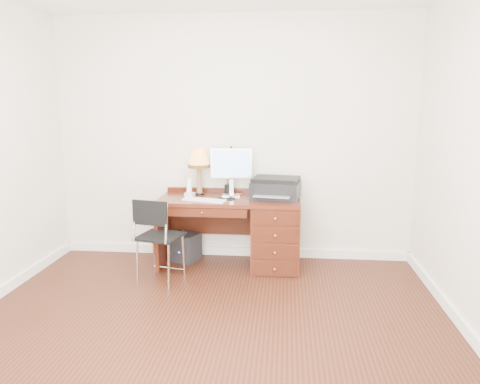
# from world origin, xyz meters

# --- Properties ---
(ground) EXTENTS (4.00, 4.00, 0.00)m
(ground) POSITION_xyz_m (0.00, 0.00, 0.00)
(ground) COLOR black
(ground) RESTS_ON ground
(room_shell) EXTENTS (4.00, 4.00, 4.00)m
(room_shell) POSITION_xyz_m (0.00, 0.63, 0.05)
(room_shell) COLOR silver
(room_shell) RESTS_ON ground
(desk) EXTENTS (1.50, 0.67, 0.75)m
(desk) POSITION_xyz_m (0.32, 1.40, 0.41)
(desk) COLOR #521F11
(desk) RESTS_ON ground
(monitor) EXTENTS (0.45, 0.17, 0.52)m
(monitor) POSITION_xyz_m (0.01, 1.56, 1.08)
(monitor) COLOR silver
(monitor) RESTS_ON desk
(keyboard) EXTENTS (0.48, 0.24, 0.02)m
(keyboard) POSITION_xyz_m (-0.24, 1.24, 0.76)
(keyboard) COLOR white
(keyboard) RESTS_ON desk
(mouse_pad) EXTENTS (0.20, 0.20, 0.04)m
(mouse_pad) POSITION_xyz_m (-0.03, 1.35, 0.76)
(mouse_pad) COLOR black
(mouse_pad) RESTS_ON desk
(printer) EXTENTS (0.55, 0.46, 0.22)m
(printer) POSITION_xyz_m (0.49, 1.47, 0.86)
(printer) COLOR black
(printer) RESTS_ON desk
(leg_lamp) EXTENTS (0.25, 0.25, 0.51)m
(leg_lamp) POSITION_xyz_m (-0.35, 1.57, 1.12)
(leg_lamp) COLOR black
(leg_lamp) RESTS_ON desk
(phone) EXTENTS (0.11, 0.11, 0.20)m
(phone) POSITION_xyz_m (-0.44, 1.45, 0.81)
(phone) COLOR white
(phone) RESTS_ON desk
(pen_cup) EXTENTS (0.08, 0.08, 0.11)m
(pen_cup) POSITION_xyz_m (-0.04, 1.62, 0.80)
(pen_cup) COLOR black
(pen_cup) RESTS_ON desk
(chair) EXTENTS (0.47, 0.48, 0.85)m
(chair) POSITION_xyz_m (-0.64, 0.86, 0.51)
(chair) COLOR black
(chair) RESTS_ON ground
(equipment_box) EXTENTS (0.34, 0.34, 0.31)m
(equipment_box) POSITION_xyz_m (-0.51, 1.50, 0.15)
(equipment_box) COLOR black
(equipment_box) RESTS_ON ground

